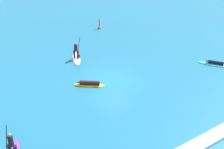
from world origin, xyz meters
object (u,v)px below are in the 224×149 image
Objects in this scene: surfer_on_teal_board at (215,64)px; marker_buoy at (99,27)px; surfer_on_white_board at (76,55)px; surfer_on_yellow_board at (89,84)px.

marker_buoy reaches higher than surfer_on_teal_board.
surfer_on_white_board is 5.09m from surfer_on_yellow_board.
surfer_on_white_board is at bearing -68.37° from surfer_on_yellow_board.
surfer_on_yellow_board is 1.84× the size of marker_buoy.
surfer_on_white_board is at bearing 16.34° from surfer_on_teal_board.
surfer_on_yellow_board is (-1.40, -4.89, -0.20)m from surfer_on_white_board.
surfer_on_white_board is 8.53m from marker_buoy.
surfer_on_teal_board is 14.46m from marker_buoy.
surfer_on_white_board is 2.23× the size of marker_buoy.
marker_buoy is at bearing -23.60° from surfer_on_white_board.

